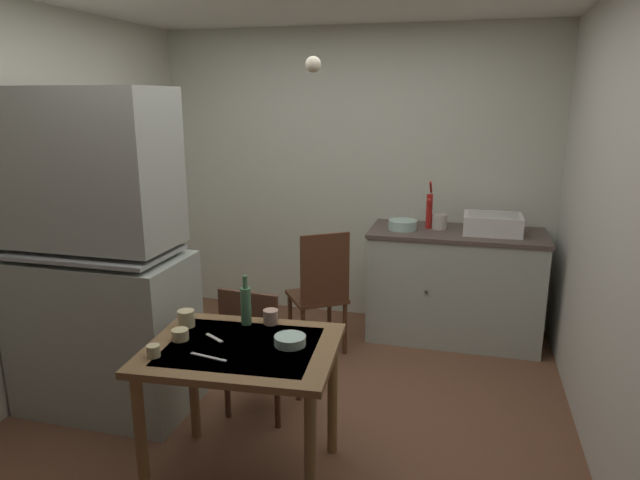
{
  "coord_description": "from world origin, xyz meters",
  "views": [
    {
      "loc": [
        0.98,
        -2.93,
        1.94
      ],
      "look_at": [
        0.17,
        0.13,
        1.13
      ],
      "focal_mm": 31.32,
      "sensor_mm": 36.0,
      "label": 1
    }
  ],
  "objects_px": {
    "hutch_cabinet": "(99,267)",
    "glass_bottle": "(246,305)",
    "sink_basin": "(492,224)",
    "serving_bowl_wide": "(290,340)",
    "dining_table": "(242,367)",
    "hand_pump": "(429,208)",
    "chair_far_side": "(258,346)",
    "mug_dark": "(180,335)",
    "mixing_bowl_counter": "(403,225)",
    "chair_by_counter": "(320,291)"
  },
  "relations": [
    {
      "from": "hand_pump",
      "to": "chair_far_side",
      "type": "height_order",
      "value": "hand_pump"
    },
    {
      "from": "hand_pump",
      "to": "serving_bowl_wide",
      "type": "xyz_separation_m",
      "value": [
        -0.51,
        -2.08,
        -0.3
      ]
    },
    {
      "from": "serving_bowl_wide",
      "to": "mixing_bowl_counter",
      "type": "bearing_deg",
      "value": 81.0
    },
    {
      "from": "mixing_bowl_counter",
      "to": "dining_table",
      "type": "distance_m",
      "value": 2.15
    },
    {
      "from": "hand_pump",
      "to": "chair_far_side",
      "type": "bearing_deg",
      "value": -119.97
    },
    {
      "from": "hutch_cabinet",
      "to": "hand_pump",
      "type": "xyz_separation_m",
      "value": [
        1.86,
        1.7,
        0.14
      ]
    },
    {
      "from": "dining_table",
      "to": "chair_far_side",
      "type": "bearing_deg",
      "value": 104.15
    },
    {
      "from": "sink_basin",
      "to": "glass_bottle",
      "type": "relative_size",
      "value": 1.6
    },
    {
      "from": "dining_table",
      "to": "sink_basin",
      "type": "bearing_deg",
      "value": 59.62
    },
    {
      "from": "hutch_cabinet",
      "to": "mixing_bowl_counter",
      "type": "distance_m",
      "value": 2.31
    },
    {
      "from": "dining_table",
      "to": "serving_bowl_wide",
      "type": "height_order",
      "value": "serving_bowl_wide"
    },
    {
      "from": "chair_far_side",
      "to": "chair_by_counter",
      "type": "height_order",
      "value": "chair_by_counter"
    },
    {
      "from": "chair_by_counter",
      "to": "glass_bottle",
      "type": "height_order",
      "value": "glass_bottle"
    },
    {
      "from": "sink_basin",
      "to": "hand_pump",
      "type": "bearing_deg",
      "value": 174.78
    },
    {
      "from": "hutch_cabinet",
      "to": "dining_table",
      "type": "height_order",
      "value": "hutch_cabinet"
    },
    {
      "from": "hutch_cabinet",
      "to": "sink_basin",
      "type": "height_order",
      "value": "hutch_cabinet"
    },
    {
      "from": "hutch_cabinet",
      "to": "dining_table",
      "type": "distance_m",
      "value": 1.24
    },
    {
      "from": "serving_bowl_wide",
      "to": "glass_bottle",
      "type": "distance_m",
      "value": 0.37
    },
    {
      "from": "chair_by_counter",
      "to": "dining_table",
      "type": "bearing_deg",
      "value": -89.58
    },
    {
      "from": "hand_pump",
      "to": "mug_dark",
      "type": "relative_size",
      "value": 4.51
    },
    {
      "from": "chair_far_side",
      "to": "glass_bottle",
      "type": "xyz_separation_m",
      "value": [
        0.07,
        -0.34,
        0.4
      ]
    },
    {
      "from": "sink_basin",
      "to": "chair_by_counter",
      "type": "height_order",
      "value": "sink_basin"
    },
    {
      "from": "hutch_cabinet",
      "to": "hand_pump",
      "type": "distance_m",
      "value": 2.53
    },
    {
      "from": "chair_far_side",
      "to": "mug_dark",
      "type": "relative_size",
      "value": 9.85
    },
    {
      "from": "sink_basin",
      "to": "mixing_bowl_counter",
      "type": "distance_m",
      "value": 0.7
    },
    {
      "from": "chair_far_side",
      "to": "mug_dark",
      "type": "distance_m",
      "value": 0.72
    },
    {
      "from": "mixing_bowl_counter",
      "to": "dining_table",
      "type": "xyz_separation_m",
      "value": [
        -0.54,
        -2.06,
        -0.31
      ]
    },
    {
      "from": "sink_basin",
      "to": "mixing_bowl_counter",
      "type": "xyz_separation_m",
      "value": [
        -0.69,
        -0.05,
        -0.04
      ]
    },
    {
      "from": "glass_bottle",
      "to": "serving_bowl_wide",
      "type": "bearing_deg",
      "value": -31.54
    },
    {
      "from": "chair_by_counter",
      "to": "mug_dark",
      "type": "xyz_separation_m",
      "value": [
        -0.31,
        -1.56,
        0.27
      ]
    },
    {
      "from": "mug_dark",
      "to": "sink_basin",
      "type": "bearing_deg",
      "value": 53.66
    },
    {
      "from": "serving_bowl_wide",
      "to": "hand_pump",
      "type": "bearing_deg",
      "value": 76.16
    },
    {
      "from": "hutch_cabinet",
      "to": "glass_bottle",
      "type": "relative_size",
      "value": 7.3
    },
    {
      "from": "sink_basin",
      "to": "serving_bowl_wide",
      "type": "distance_m",
      "value": 2.28
    },
    {
      "from": "glass_bottle",
      "to": "mug_dark",
      "type": "bearing_deg",
      "value": -131.72
    },
    {
      "from": "mug_dark",
      "to": "glass_bottle",
      "type": "xyz_separation_m",
      "value": [
        0.25,
        0.28,
        0.08
      ]
    },
    {
      "from": "hutch_cabinet",
      "to": "glass_bottle",
      "type": "bearing_deg",
      "value": -10.36
    },
    {
      "from": "glass_bottle",
      "to": "dining_table",
      "type": "bearing_deg",
      "value": -72.81
    },
    {
      "from": "mixing_bowl_counter",
      "to": "glass_bottle",
      "type": "bearing_deg",
      "value": -109.12
    },
    {
      "from": "dining_table",
      "to": "chair_by_counter",
      "type": "distance_m",
      "value": 1.56
    },
    {
      "from": "mixing_bowl_counter",
      "to": "chair_far_side",
      "type": "relative_size",
      "value": 0.27
    },
    {
      "from": "mixing_bowl_counter",
      "to": "serving_bowl_wide",
      "type": "bearing_deg",
      "value": -99.0
    },
    {
      "from": "sink_basin",
      "to": "mug_dark",
      "type": "bearing_deg",
      "value": -126.34
    },
    {
      "from": "sink_basin",
      "to": "chair_far_side",
      "type": "distance_m",
      "value": 2.11
    },
    {
      "from": "chair_far_side",
      "to": "mixing_bowl_counter",
      "type": "bearing_deg",
      "value": 64.45
    },
    {
      "from": "glass_bottle",
      "to": "hutch_cabinet",
      "type": "bearing_deg",
      "value": 169.64
    },
    {
      "from": "mixing_bowl_counter",
      "to": "chair_by_counter",
      "type": "xyz_separation_m",
      "value": [
        -0.55,
        -0.51,
        -0.44
      ]
    },
    {
      "from": "hutch_cabinet",
      "to": "mixing_bowl_counter",
      "type": "bearing_deg",
      "value": 44.12
    },
    {
      "from": "hutch_cabinet",
      "to": "mixing_bowl_counter",
      "type": "relative_size",
      "value": 8.78
    },
    {
      "from": "chair_far_side",
      "to": "glass_bottle",
      "type": "distance_m",
      "value": 0.53
    }
  ]
}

